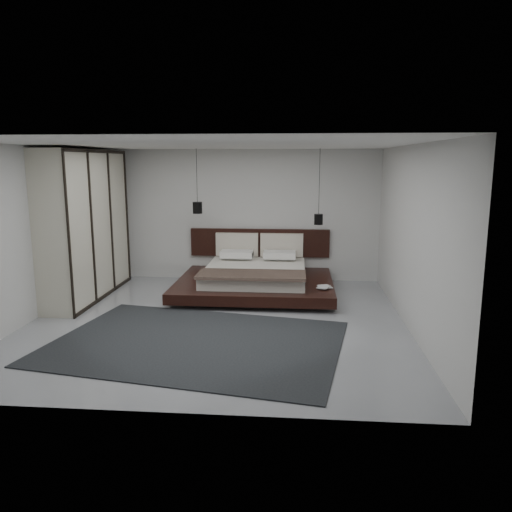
# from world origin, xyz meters

# --- Properties ---
(floor) EXTENTS (6.00, 6.00, 0.00)m
(floor) POSITION_xyz_m (0.00, 0.00, 0.00)
(floor) COLOR #989BA0
(floor) RESTS_ON ground
(ceiling) EXTENTS (6.00, 6.00, 0.00)m
(ceiling) POSITION_xyz_m (0.00, 0.00, 2.80)
(ceiling) COLOR white
(ceiling) RESTS_ON wall_back
(wall_back) EXTENTS (6.00, 0.00, 6.00)m
(wall_back) POSITION_xyz_m (0.00, 3.00, 1.40)
(wall_back) COLOR silver
(wall_back) RESTS_ON floor
(wall_front) EXTENTS (6.00, 0.00, 6.00)m
(wall_front) POSITION_xyz_m (0.00, -3.00, 1.40)
(wall_front) COLOR silver
(wall_front) RESTS_ON floor
(wall_left) EXTENTS (0.00, 6.00, 6.00)m
(wall_left) POSITION_xyz_m (-3.00, 0.00, 1.40)
(wall_left) COLOR silver
(wall_left) RESTS_ON floor
(wall_right) EXTENTS (0.00, 6.00, 6.00)m
(wall_right) POSITION_xyz_m (3.00, 0.00, 1.40)
(wall_right) COLOR silver
(wall_right) RESTS_ON floor
(lattice_screen) EXTENTS (0.05, 0.90, 2.60)m
(lattice_screen) POSITION_xyz_m (-2.95, 2.45, 1.30)
(lattice_screen) COLOR black
(lattice_screen) RESTS_ON floor
(bed) EXTENTS (3.00, 2.48, 1.11)m
(bed) POSITION_xyz_m (0.45, 1.90, 0.30)
(bed) COLOR black
(bed) RESTS_ON floor
(book_lower) EXTENTS (0.30, 0.34, 0.03)m
(book_lower) POSITION_xyz_m (1.68, 1.21, 0.29)
(book_lower) COLOR #99724C
(book_lower) RESTS_ON bed
(book_upper) EXTENTS (0.28, 0.32, 0.02)m
(book_upper) POSITION_xyz_m (1.66, 1.18, 0.32)
(book_upper) COLOR #99724C
(book_upper) RESTS_ON book_lower
(pendant_left) EXTENTS (0.19, 0.19, 1.30)m
(pendant_left) POSITION_xyz_m (-0.78, 2.39, 1.62)
(pendant_left) COLOR black
(pendant_left) RESTS_ON ceiling
(pendant_right) EXTENTS (0.17, 0.17, 1.51)m
(pendant_right) POSITION_xyz_m (1.68, 2.39, 1.41)
(pendant_right) COLOR black
(pendant_right) RESTS_ON ceiling
(wardrobe) EXTENTS (0.66, 2.81, 2.76)m
(wardrobe) POSITION_xyz_m (-2.70, 1.31, 1.38)
(wardrobe) COLOR beige
(wardrobe) RESTS_ON floor
(rug) EXTENTS (4.46, 3.52, 0.02)m
(rug) POSITION_xyz_m (-0.14, -1.00, 0.01)
(rug) COLOR black
(rug) RESTS_ON floor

